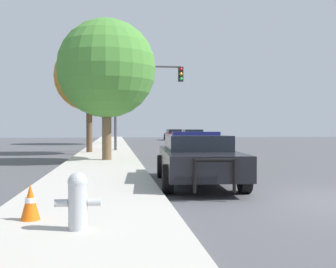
{
  "coord_description": "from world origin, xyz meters",
  "views": [
    {
      "loc": [
        -4.62,
        -8.02,
        1.52
      ],
      "look_at": [
        -0.81,
        21.89,
        1.03
      ],
      "focal_mm": 45.0,
      "sensor_mm": 36.0,
      "label": 1
    }
  ],
  "objects": [
    {
      "name": "tree_sidewalk_far",
      "position": [
        -5.33,
        29.18,
        5.63
      ],
      "size": [
        4.92,
        4.92,
        7.97
      ],
      "color": "brown",
      "rests_on": "sidewalk_left"
    },
    {
      "name": "traffic_cone",
      "position": [
        -5.87,
        -1.54,
        0.4
      ],
      "size": [
        0.29,
        0.29,
        0.54
      ],
      "color": "orange",
      "rests_on": "sidewalk_left"
    },
    {
      "name": "traffic_light",
      "position": [
        -2.9,
        17.65,
        3.87
      ],
      "size": [
        4.24,
        0.35,
        5.26
      ],
      "color": "#424247",
      "rests_on": "sidewalk_left"
    },
    {
      "name": "car_background_oncoming",
      "position": [
        2.22,
        28.41,
        0.72
      ],
      "size": [
        2.2,
        4.47,
        1.33
      ],
      "rotation": [
        0.0,
        0.0,
        3.09
      ],
      "color": "navy",
      "rests_on": "ground_plane"
    },
    {
      "name": "fire_hydrant",
      "position": [
        -5.11,
        -2.24,
        0.54
      ],
      "size": [
        0.62,
        0.27,
        0.78
      ],
      "color": "#B7BCC1",
      "rests_on": "sidewalk_left"
    },
    {
      "name": "tree_sidewalk_mid",
      "position": [
        -6.02,
        15.86,
        4.36
      ],
      "size": [
        3.89,
        3.89,
        6.19
      ],
      "color": "brown",
      "rests_on": "sidewalk_left"
    },
    {
      "name": "police_car",
      "position": [
        -2.43,
        3.0,
        0.72
      ],
      "size": [
        2.26,
        5.29,
        1.4
      ],
      "rotation": [
        0.0,
        0.0,
        3.08
      ],
      "color": "black",
      "rests_on": "ground_plane"
    },
    {
      "name": "tree_sidewalk_near",
      "position": [
        -4.95,
        10.1,
        4.01
      ],
      "size": [
        4.2,
        4.2,
        5.99
      ],
      "color": "brown",
      "rests_on": "sidewalk_left"
    },
    {
      "name": "car_background_distant",
      "position": [
        2.32,
        41.13,
        0.69
      ],
      "size": [
        2.02,
        4.18,
        1.28
      ],
      "rotation": [
        0.0,
        0.0,
        0.01
      ],
      "color": "maroon",
      "rests_on": "ground_plane"
    },
    {
      "name": "sidewalk_left",
      "position": [
        -5.1,
        0.0,
        0.07
      ],
      "size": [
        3.0,
        110.0,
        0.13
      ],
      "color": "#BCB7AD",
      "rests_on": "ground_plane"
    }
  ]
}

